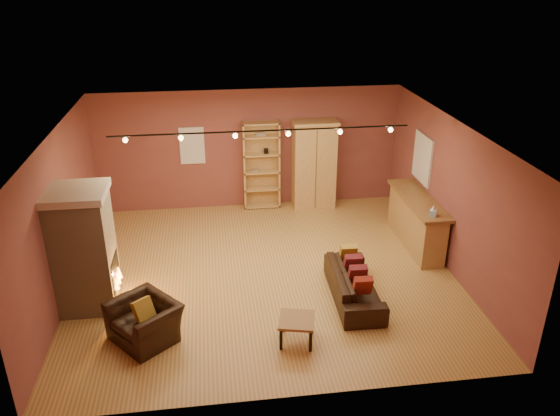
{
  "coord_description": "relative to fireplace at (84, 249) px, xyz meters",
  "views": [
    {
      "loc": [
        -0.91,
        -8.85,
        5.36
      ],
      "look_at": [
        0.32,
        0.2,
        1.24
      ],
      "focal_mm": 35.0,
      "sensor_mm": 36.0,
      "label": 1
    }
  ],
  "objects": [
    {
      "name": "loveseat",
      "position": [
        4.49,
        -0.42,
        -0.68
      ],
      "size": [
        0.61,
        1.89,
        0.77
      ],
      "rotation": [
        0.0,
        0.0,
        1.54
      ],
      "color": "black",
      "rests_on": "floor"
    },
    {
      "name": "left_wall",
      "position": [
        -0.46,
        0.6,
        0.34
      ],
      "size": [
        0.02,
        6.5,
        2.8
      ],
      "primitive_type": "cube",
      "color": "brown",
      "rests_on": "floor"
    },
    {
      "name": "bookcase",
      "position": [
        3.31,
        3.74,
        -0.0
      ],
      "size": [
        0.85,
        0.33,
        2.08
      ],
      "color": "tan",
      "rests_on": "floor"
    },
    {
      "name": "right_wall",
      "position": [
        6.54,
        0.6,
        0.34
      ],
      "size": [
        0.02,
        6.5,
        2.8
      ],
      "primitive_type": "cube",
      "color": "brown",
      "rests_on": "floor"
    },
    {
      "name": "floor",
      "position": [
        3.04,
        0.6,
        -1.06
      ],
      "size": [
        7.0,
        7.0,
        0.0
      ],
      "primitive_type": "plane",
      "color": "olive",
      "rests_on": "ground"
    },
    {
      "name": "track_rail",
      "position": [
        3.04,
        0.8,
        1.63
      ],
      "size": [
        5.2,
        0.09,
        0.13
      ],
      "color": "black",
      "rests_on": "ceiling"
    },
    {
      "name": "armoire",
      "position": [
        4.54,
        3.58,
        -0.0
      ],
      "size": [
        1.04,
        0.59,
        2.1
      ],
      "color": "tan",
      "rests_on": "floor"
    },
    {
      "name": "ceiling",
      "position": [
        3.04,
        0.6,
        1.74
      ],
      "size": [
        7.0,
        7.0,
        0.0
      ],
      "primitive_type": "plane",
      "rotation": [
        3.14,
        0.0,
        0.0
      ],
      "color": "brown",
      "rests_on": "back_wall"
    },
    {
      "name": "back_wall",
      "position": [
        3.04,
        3.85,
        0.34
      ],
      "size": [
        7.0,
        0.02,
        2.8
      ],
      "primitive_type": "cube",
      "color": "brown",
      "rests_on": "floor"
    },
    {
      "name": "coffee_table",
      "position": [
        3.31,
        -1.47,
        -0.71
      ],
      "size": [
        0.65,
        0.65,
        0.41
      ],
      "rotation": [
        0.0,
        0.0,
        -0.23
      ],
      "color": "olive",
      "rests_on": "floor"
    },
    {
      "name": "tissue_box",
      "position": [
        6.19,
        0.5,
        0.07
      ],
      "size": [
        0.14,
        0.14,
        0.21
      ],
      "rotation": [
        0.0,
        0.0,
        -0.43
      ],
      "color": "#94C2EC",
      "rests_on": "bar_counter"
    },
    {
      "name": "armchair",
      "position": [
        1.0,
        -1.09,
        -0.63
      ],
      "size": [
        1.12,
        1.16,
        0.86
      ],
      "rotation": [
        0.0,
        0.0,
        -0.87
      ],
      "color": "black",
      "rests_on": "floor"
    },
    {
      "name": "right_window",
      "position": [
        6.51,
        2.0,
        0.59
      ],
      "size": [
        0.05,
        0.9,
        1.0
      ],
      "primitive_type": "cube",
      "color": "white",
      "rests_on": "right_wall"
    },
    {
      "name": "back_window",
      "position": [
        1.74,
        3.83,
        0.49
      ],
      "size": [
        0.56,
        0.04,
        0.86
      ],
      "primitive_type": "cube",
      "color": "white",
      "rests_on": "back_wall"
    },
    {
      "name": "bar_counter",
      "position": [
        6.24,
        1.34,
        -0.53
      ],
      "size": [
        0.59,
        2.18,
        1.04
      ],
      "color": "tan",
      "rests_on": "floor"
    },
    {
      "name": "fireplace",
      "position": [
        0.0,
        0.0,
        0.0
      ],
      "size": [
        1.01,
        0.98,
        2.12
      ],
      "color": "tan",
      "rests_on": "floor"
    }
  ]
}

